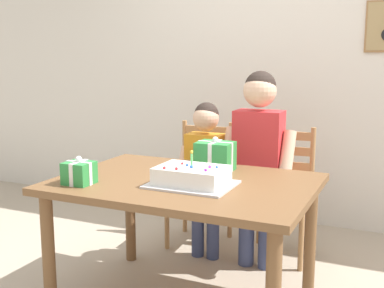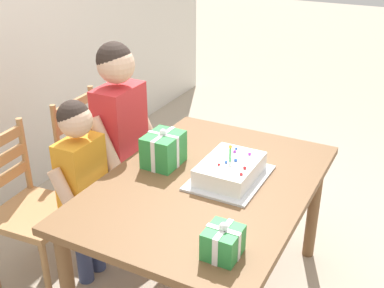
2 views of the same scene
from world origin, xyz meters
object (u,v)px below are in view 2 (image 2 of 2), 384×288
at_px(dining_table, 207,197).
at_px(child_older, 121,129).
at_px(chair_right, 98,163).
at_px(chair_left, 29,209).
at_px(gift_box_beside_cake, 223,242).
at_px(child_younger, 82,176).
at_px(gift_box_red_large, 164,149).
at_px(birthday_cake, 230,170).

xyz_separation_m(dining_table, child_older, (0.21, 0.67, 0.16)).
distance_m(chair_right, child_older, 0.45).
distance_m(chair_left, child_older, 0.69).
xyz_separation_m(gift_box_beside_cake, chair_right, (0.79, 1.26, -0.33)).
bearing_deg(child_younger, child_older, -0.07).
bearing_deg(dining_table, gift_box_red_large, 77.79).
bearing_deg(chair_left, birthday_cake, -69.34).
relative_size(gift_box_red_large, chair_right, 0.24).
distance_m(gift_box_red_large, child_older, 0.41).
distance_m(gift_box_red_large, gift_box_beside_cake, 0.81).
height_order(birthday_cake, chair_left, birthday_cake).
bearing_deg(child_younger, chair_left, 118.67).
height_order(gift_box_red_large, gift_box_beside_cake, gift_box_red_large).
bearing_deg(gift_box_beside_cake, child_older, 54.46).
distance_m(dining_table, child_younger, 0.69).
distance_m(gift_box_beside_cake, chair_right, 1.52).
height_order(birthday_cake, gift_box_red_large, gift_box_red_large).
relative_size(birthday_cake, chair_left, 0.48).
height_order(gift_box_red_large, chair_left, gift_box_red_large).
bearing_deg(birthday_cake, dining_table, 132.20).
relative_size(gift_box_beside_cake, chair_left, 0.17).
bearing_deg(child_older, chair_right, 71.67).
relative_size(birthday_cake, chair_right, 0.48).
bearing_deg(birthday_cake, child_older, 79.98).
bearing_deg(chair_right, gift_box_beside_cake, -122.19).
height_order(gift_box_red_large, child_older, child_older).
xyz_separation_m(gift_box_red_large, child_younger, (-0.22, 0.39, -0.15)).
bearing_deg(gift_box_beside_cake, chair_left, 82.22).
height_order(dining_table, child_older, child_older).
bearing_deg(birthday_cake, chair_left, 110.66).
relative_size(gift_box_red_large, chair_left, 0.24).
bearing_deg(dining_table, child_younger, 103.38).
relative_size(birthday_cake, child_older, 0.33).
distance_m(chair_left, chair_right, 0.62).
bearing_deg(chair_left, chair_right, 0.01).
xyz_separation_m(gift_box_red_large, chair_right, (0.24, 0.66, -0.36)).
bearing_deg(child_younger, birthday_cake, -72.50).
distance_m(child_older, child_younger, 0.40).
distance_m(birthday_cake, gift_box_red_large, 0.38).
bearing_deg(chair_left, gift_box_beside_cake, -97.78).
height_order(dining_table, chair_right, chair_right).
bearing_deg(dining_table, chair_left, 108.16).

